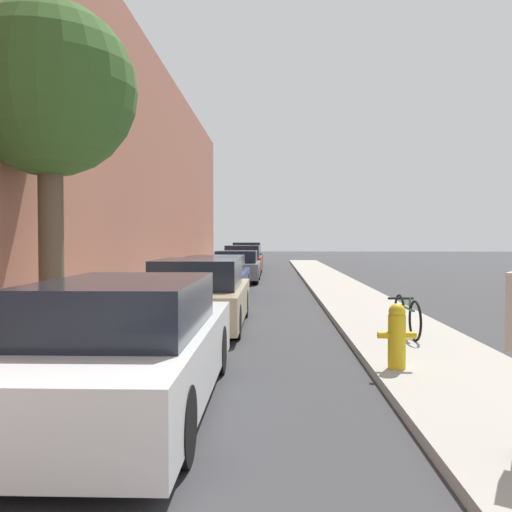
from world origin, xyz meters
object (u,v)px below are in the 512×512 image
at_px(parked_car_red, 243,260).
at_px(bicycle, 407,316).
at_px(fire_hydrant, 397,335).
at_px(parked_car_grey, 237,267).
at_px(street_tree_near, 49,93).
at_px(parked_car_teal, 247,256).
at_px(parked_car_white, 129,347).
at_px(parked_car_champagne, 200,295).
at_px(parked_car_navy, 217,277).

height_order(parked_car_red, bicycle, parked_car_red).
bearing_deg(bicycle, fire_hydrant, -108.20).
xyz_separation_m(parked_car_grey, street_tree_near, (-2.35, -12.86, 3.60)).
bearing_deg(bicycle, parked_car_teal, 97.19).
xyz_separation_m(parked_car_white, parked_car_red, (-0.02, 21.59, 0.04)).
xyz_separation_m(parked_car_red, bicycle, (3.71, -17.93, -0.22)).
relative_size(street_tree_near, fire_hydrant, 6.90).
height_order(street_tree_near, fire_hydrant, street_tree_near).
relative_size(parked_car_champagne, parked_car_red, 1.02).
bearing_deg(fire_hydrant, parked_car_champagne, 127.60).
distance_m(fire_hydrant, bicycle, 2.41).
bearing_deg(parked_car_teal, parked_car_grey, -89.47).
height_order(parked_car_red, parked_car_teal, parked_car_teal).
xyz_separation_m(parked_car_champagne, street_tree_near, (-2.35, -1.45, 3.58)).
xyz_separation_m(parked_car_teal, fire_hydrant, (3.09, -26.06, -0.19)).
bearing_deg(parked_car_red, fire_hydrant, -81.48).
distance_m(parked_car_champagne, fire_hydrant, 4.90).
bearing_deg(bicycle, parked_car_white, -137.06).
distance_m(parked_car_grey, parked_car_teal, 10.77).
bearing_deg(parked_car_navy, parked_car_champagne, -87.63).
bearing_deg(parked_car_red, bicycle, -78.30).
xyz_separation_m(parked_car_champagne, parked_car_navy, (-0.23, 5.61, -0.04)).
xyz_separation_m(parked_car_navy, parked_car_teal, (0.13, 16.56, 0.13)).
xyz_separation_m(street_tree_near, fire_hydrant, (5.34, -2.43, -3.68)).
bearing_deg(parked_car_grey, bicycle, -74.19).
bearing_deg(parked_car_champagne, fire_hydrant, -52.40).
distance_m(parked_car_red, street_tree_near, 18.30).
relative_size(parked_car_grey, street_tree_near, 0.70).
xyz_separation_m(parked_car_white, street_tree_near, (-2.33, 3.78, 3.58)).
bearing_deg(parked_car_white, parked_car_champagne, 89.78).
height_order(parked_car_grey, parked_car_teal, parked_car_teal).
height_order(parked_car_navy, fire_hydrant, parked_car_navy).
bearing_deg(parked_car_red, parked_car_champagne, -89.84).
relative_size(parked_car_red, bicycle, 2.66).
bearing_deg(parked_car_red, parked_car_teal, 90.60).
bearing_deg(parked_car_champagne, parked_car_teal, 90.27).
xyz_separation_m(street_tree_near, bicycle, (6.02, -0.12, -3.76)).
xyz_separation_m(parked_car_white, bicycle, (3.69, 3.66, -0.18)).
bearing_deg(parked_car_grey, parked_car_teal, 90.53).
bearing_deg(parked_car_grey, parked_car_red, 90.44).
distance_m(parked_car_champagne, parked_car_red, 16.36).
distance_m(street_tree_near, bicycle, 7.10).
height_order(parked_car_white, fire_hydrant, parked_car_white).
height_order(parked_car_white, bicycle, parked_car_white).
bearing_deg(street_tree_near, parked_car_teal, 84.57).
distance_m(parked_car_red, bicycle, 18.31).
bearing_deg(parked_car_teal, fire_hydrant, -83.23).
height_order(parked_car_champagne, parked_car_teal, parked_car_teal).
relative_size(parked_car_champagne, fire_hydrant, 5.34).
distance_m(parked_car_white, parked_car_navy, 10.84).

